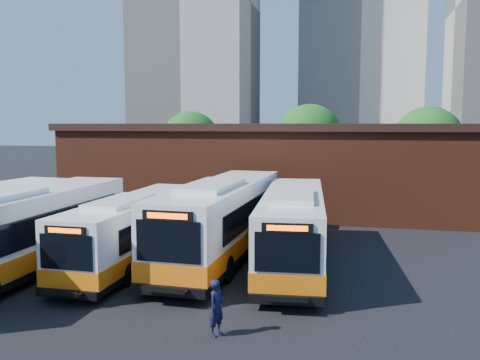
% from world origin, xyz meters
% --- Properties ---
extents(ground, '(220.00, 220.00, 0.00)m').
position_xyz_m(ground, '(0.00, 0.00, 0.00)').
color(ground, black).
extents(bus_west, '(3.01, 13.72, 3.72)m').
position_xyz_m(bus_west, '(-7.02, 0.47, 1.69)').
color(bus_west, white).
rests_on(bus_west, ground).
extents(bus_midwest, '(2.53, 11.77, 3.20)m').
position_xyz_m(bus_midwest, '(-3.19, 3.31, 1.45)').
color(bus_midwest, white).
rests_on(bus_midwest, ground).
extents(bus_mideast, '(3.31, 14.02, 3.79)m').
position_xyz_m(bus_mideast, '(0.45, 5.25, 1.72)').
color(bus_mideast, white).
rests_on(bus_mideast, ground).
extents(bus_east, '(3.72, 12.93, 3.48)m').
position_xyz_m(bus_east, '(3.91, 4.81, 1.58)').
color(bus_east, white).
rests_on(bus_east, ground).
extents(transit_worker, '(0.62, 0.74, 1.74)m').
position_xyz_m(transit_worker, '(2.63, -3.61, 0.87)').
color(transit_worker, black).
rests_on(transit_worker, ground).
extents(depot_building, '(28.60, 12.60, 6.40)m').
position_xyz_m(depot_building, '(0.00, 20.00, 3.26)').
color(depot_building, '#622917').
rests_on(depot_building, ground).
extents(tree_west, '(6.00, 6.00, 7.65)m').
position_xyz_m(tree_west, '(-10.00, 32.00, 4.64)').
color(tree_west, '#382314').
rests_on(tree_west, ground).
extents(tree_mid, '(6.56, 6.56, 8.36)m').
position_xyz_m(tree_mid, '(2.00, 34.00, 5.08)').
color(tree_mid, '#382314').
rests_on(tree_mid, ground).
extents(tree_east, '(6.24, 6.24, 7.96)m').
position_xyz_m(tree_east, '(13.00, 31.00, 4.83)').
color(tree_east, '#382314').
rests_on(tree_east, ground).
extents(tower_left, '(20.00, 18.00, 56.20)m').
position_xyz_m(tower_left, '(-22.00, 72.00, 27.84)').
color(tower_left, '#B1ACA3').
rests_on(tower_left, ground).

